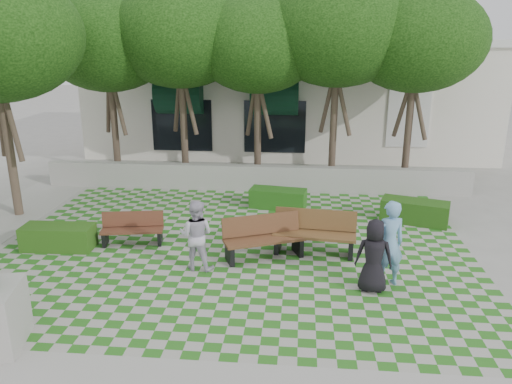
# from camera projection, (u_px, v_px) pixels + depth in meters

# --- Properties ---
(ground) EXTENTS (90.00, 90.00, 0.00)m
(ground) POSITION_uv_depth(u_px,v_px,m) (230.00, 266.00, 11.96)
(ground) COLOR gray
(ground) RESTS_ON ground
(lawn) EXTENTS (12.00, 12.00, 0.00)m
(lawn) POSITION_uv_depth(u_px,v_px,m) (235.00, 249.00, 12.91)
(lawn) COLOR #2B721E
(lawn) RESTS_ON ground
(retaining_wall) EXTENTS (15.00, 0.36, 0.90)m
(retaining_wall) POSITION_uv_depth(u_px,v_px,m) (254.00, 178.00, 17.72)
(retaining_wall) COLOR #9E9B93
(retaining_wall) RESTS_ON ground
(bench_east) EXTENTS (2.12, 0.89, 1.08)m
(bench_east) POSITION_uv_depth(u_px,v_px,m) (315.00, 233.00, 12.54)
(bench_east) COLOR brown
(bench_east) RESTS_ON ground
(bench_mid) EXTENTS (2.09, 1.37, 1.04)m
(bench_mid) POSITION_uv_depth(u_px,v_px,m) (263.00, 238.00, 12.29)
(bench_mid) COLOR #54321D
(bench_mid) RESTS_ON ground
(bench_west) EXTENTS (1.67, 0.79, 0.84)m
(bench_west) POSITION_uv_depth(u_px,v_px,m) (133.00, 229.00, 13.12)
(bench_west) COLOR #532C1C
(bench_west) RESTS_ON ground
(hedge_east) EXTENTS (2.05, 1.32, 0.67)m
(hedge_east) POSITION_uv_depth(u_px,v_px,m) (415.00, 212.00, 14.66)
(hedge_east) COLOR #1F4813
(hedge_east) RESTS_ON ground
(hedge_midright) EXTENTS (1.86, 0.99, 0.62)m
(hedge_midright) POSITION_uv_depth(u_px,v_px,m) (278.00, 198.00, 15.93)
(hedge_midright) COLOR #1E5115
(hedge_midright) RESTS_ON ground
(hedge_west) EXTENTS (1.82, 0.78, 0.63)m
(hedge_west) POSITION_uv_depth(u_px,v_px,m) (58.00, 237.00, 12.83)
(hedge_west) COLOR #234D14
(hedge_west) RESTS_ON ground
(person_blue) EXTENTS (0.81, 0.65, 1.95)m
(person_blue) POSITION_uv_depth(u_px,v_px,m) (389.00, 243.00, 10.78)
(person_blue) COLOR #72A7D0
(person_blue) RESTS_ON ground
(person_dark) EXTENTS (0.85, 0.60, 1.62)m
(person_dark) POSITION_uv_depth(u_px,v_px,m) (374.00, 256.00, 10.56)
(person_dark) COLOR black
(person_dark) RESTS_ON ground
(person_white) EXTENTS (0.88, 0.72, 1.69)m
(person_white) POSITION_uv_depth(u_px,v_px,m) (196.00, 235.00, 11.58)
(person_white) COLOR silver
(person_white) RESTS_ON ground
(tree_row) EXTENTS (17.70, 13.40, 7.41)m
(tree_row) POSITION_uv_depth(u_px,v_px,m) (196.00, 39.00, 16.24)
(tree_row) COLOR #47382B
(tree_row) RESTS_ON ground
(building) EXTENTS (18.00, 8.92, 5.15)m
(building) POSITION_uv_depth(u_px,v_px,m) (288.00, 95.00, 24.51)
(building) COLOR silver
(building) RESTS_ON ground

